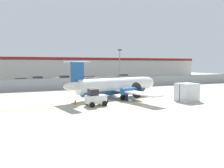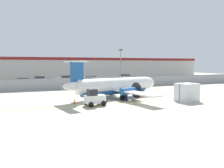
{
  "view_description": "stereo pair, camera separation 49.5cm",
  "coord_description": "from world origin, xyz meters",
  "px_view_note": "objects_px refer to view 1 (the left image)",
  "views": [
    {
      "loc": [
        -12.44,
        -21.13,
        4.61
      ],
      "look_at": [
        -1.31,
        6.9,
        1.8
      ],
      "focal_mm": 35.0,
      "sensor_mm": 36.0,
      "label": 1
    },
    {
      "loc": [
        -11.97,
        -21.31,
        4.61
      ],
      "look_at": [
        -1.31,
        6.9,
        1.8
      ],
      "focal_mm": 35.0,
      "sensor_mm": 36.0,
      "label": 2
    }
  ],
  "objects_px": {
    "commuter_airplane": "(116,86)",
    "parked_car_2": "(64,79)",
    "traffic_cone_far_right": "(92,104)",
    "parked_car_4": "(124,79)",
    "cargo_container": "(187,92)",
    "traffic_cone_near_left": "(142,95)",
    "parked_car_3": "(90,79)",
    "apron_light_pole": "(120,65)",
    "baggage_tug": "(96,98)",
    "parked_car_5": "(124,77)",
    "ground_crew_worker": "(127,93)",
    "parked_car_1": "(38,80)",
    "traffic_cone_far_left": "(75,101)",
    "parked_car_0": "(22,82)",
    "traffic_cone_near_right": "(99,96)"
  },
  "relations": [
    {
      "from": "commuter_airplane",
      "to": "parked_car_2",
      "type": "height_order",
      "value": "commuter_airplane"
    },
    {
      "from": "traffic_cone_far_right",
      "to": "parked_car_4",
      "type": "bearing_deg",
      "value": 58.39
    },
    {
      "from": "cargo_container",
      "to": "traffic_cone_near_left",
      "type": "distance_m",
      "value": 5.99
    },
    {
      "from": "commuter_airplane",
      "to": "parked_car_3",
      "type": "xyz_separation_m",
      "value": [
        2.74,
        22.64,
        -0.71
      ]
    },
    {
      "from": "cargo_container",
      "to": "apron_light_pole",
      "type": "xyz_separation_m",
      "value": [
        -2.29,
        15.57,
        3.2
      ]
    },
    {
      "from": "traffic_cone_near_left",
      "to": "traffic_cone_far_right",
      "type": "xyz_separation_m",
      "value": [
        -8.4,
        -3.94,
        0.0
      ]
    },
    {
      "from": "baggage_tug",
      "to": "apron_light_pole",
      "type": "height_order",
      "value": "apron_light_pole"
    },
    {
      "from": "parked_car_2",
      "to": "parked_car_5",
      "type": "bearing_deg",
      "value": 178.88
    },
    {
      "from": "ground_crew_worker",
      "to": "parked_car_5",
      "type": "relative_size",
      "value": 0.4
    },
    {
      "from": "parked_car_2",
      "to": "apron_light_pole",
      "type": "distance_m",
      "value": 19.3
    },
    {
      "from": "parked_car_1",
      "to": "parked_car_3",
      "type": "height_order",
      "value": "same"
    },
    {
      "from": "baggage_tug",
      "to": "parked_car_2",
      "type": "height_order",
      "value": "baggage_tug"
    },
    {
      "from": "cargo_container",
      "to": "parked_car_3",
      "type": "relative_size",
      "value": 0.61
    },
    {
      "from": "traffic_cone_near_left",
      "to": "parked_car_3",
      "type": "distance_m",
      "value": 23.47
    },
    {
      "from": "parked_car_1",
      "to": "parked_car_4",
      "type": "xyz_separation_m",
      "value": [
        19.15,
        -5.97,
        0.0
      ]
    },
    {
      "from": "traffic_cone_far_left",
      "to": "parked_car_1",
      "type": "height_order",
      "value": "parked_car_1"
    },
    {
      "from": "commuter_airplane",
      "to": "parked_car_0",
      "type": "xyz_separation_m",
      "value": [
        -12.21,
        21.49,
        -0.71
      ]
    },
    {
      "from": "cargo_container",
      "to": "parked_car_0",
      "type": "xyz_separation_m",
      "value": [
        -19.39,
        27.04,
        -0.21
      ]
    },
    {
      "from": "parked_car_4",
      "to": "parked_car_5",
      "type": "height_order",
      "value": "same"
    },
    {
      "from": "parked_car_5",
      "to": "parked_car_2",
      "type": "bearing_deg",
      "value": -176.32
    },
    {
      "from": "commuter_airplane",
      "to": "parked_car_3",
      "type": "distance_m",
      "value": 22.81
    },
    {
      "from": "parked_car_0",
      "to": "traffic_cone_near_right",
      "type": "bearing_deg",
      "value": -68.58
    },
    {
      "from": "commuter_airplane",
      "to": "parked_car_0",
      "type": "bearing_deg",
      "value": 106.47
    },
    {
      "from": "baggage_tug",
      "to": "parked_car_5",
      "type": "xyz_separation_m",
      "value": [
        18.49,
        32.82,
        0.04
      ]
    },
    {
      "from": "cargo_container",
      "to": "traffic_cone_far_right",
      "type": "height_order",
      "value": "cargo_container"
    },
    {
      "from": "traffic_cone_near_left",
      "to": "traffic_cone_far_right",
      "type": "bearing_deg",
      "value": -154.84
    },
    {
      "from": "parked_car_0",
      "to": "apron_light_pole",
      "type": "bearing_deg",
      "value": -37.1
    },
    {
      "from": "baggage_tug",
      "to": "parked_car_5",
      "type": "distance_m",
      "value": 37.67
    },
    {
      "from": "baggage_tug",
      "to": "cargo_container",
      "type": "distance_m",
      "value": 11.57
    },
    {
      "from": "baggage_tug",
      "to": "parked_car_2",
      "type": "bearing_deg",
      "value": 77.91
    },
    {
      "from": "baggage_tug",
      "to": "commuter_airplane",
      "type": "bearing_deg",
      "value": 36.97
    },
    {
      "from": "cargo_container",
      "to": "parked_car_1",
      "type": "relative_size",
      "value": 0.6
    },
    {
      "from": "parked_car_4",
      "to": "apron_light_pole",
      "type": "xyz_separation_m",
      "value": [
        -5.63,
        -10.11,
        3.41
      ]
    },
    {
      "from": "commuter_airplane",
      "to": "apron_light_pole",
      "type": "distance_m",
      "value": 11.47
    },
    {
      "from": "traffic_cone_far_right",
      "to": "ground_crew_worker",
      "type": "bearing_deg",
      "value": 20.97
    },
    {
      "from": "cargo_container",
      "to": "parked_car_4",
      "type": "distance_m",
      "value": 25.9
    },
    {
      "from": "parked_car_2",
      "to": "parked_car_5",
      "type": "height_order",
      "value": "same"
    },
    {
      "from": "traffic_cone_near_right",
      "to": "apron_light_pole",
      "type": "relative_size",
      "value": 0.09
    },
    {
      "from": "commuter_airplane",
      "to": "traffic_cone_far_left",
      "type": "height_order",
      "value": "commuter_airplane"
    },
    {
      "from": "traffic_cone_near_right",
      "to": "parked_car_5",
      "type": "distance_m",
      "value": 32.65
    },
    {
      "from": "apron_light_pole",
      "to": "parked_car_1",
      "type": "bearing_deg",
      "value": 130.06
    },
    {
      "from": "parked_car_1",
      "to": "traffic_cone_near_right",
      "type": "bearing_deg",
      "value": -72.01
    },
    {
      "from": "parked_car_4",
      "to": "traffic_cone_far_right",
      "type": "bearing_deg",
      "value": 63.08
    },
    {
      "from": "cargo_container",
      "to": "parked_car_3",
      "type": "xyz_separation_m",
      "value": [
        -4.44,
        28.19,
        -0.21
      ]
    },
    {
      "from": "baggage_tug",
      "to": "parked_car_0",
      "type": "relative_size",
      "value": 0.58
    },
    {
      "from": "traffic_cone_far_left",
      "to": "parked_car_0",
      "type": "bearing_deg",
      "value": 104.1
    },
    {
      "from": "commuter_airplane",
      "to": "baggage_tug",
      "type": "distance_m",
      "value": 6.27
    },
    {
      "from": "ground_crew_worker",
      "to": "parked_car_3",
      "type": "distance_m",
      "value": 25.6
    },
    {
      "from": "ground_crew_worker",
      "to": "parked_car_3",
      "type": "xyz_separation_m",
      "value": [
        2.52,
        25.47,
        -0.06
      ]
    },
    {
      "from": "ground_crew_worker",
      "to": "parked_car_5",
      "type": "distance_m",
      "value": 34.16
    }
  ]
}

